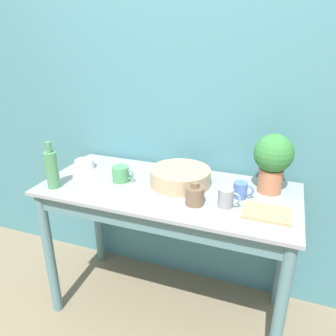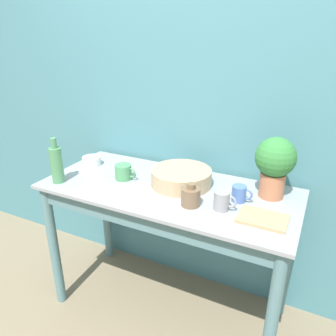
{
  "view_description": "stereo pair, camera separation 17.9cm",
  "coord_description": "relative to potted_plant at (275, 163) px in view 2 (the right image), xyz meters",
  "views": [
    {
      "loc": [
        0.57,
        -1.23,
        1.68
      ],
      "look_at": [
        0.0,
        0.32,
        0.99
      ],
      "focal_mm": 35.0,
      "sensor_mm": 36.0,
      "label": 1
    },
    {
      "loc": [
        0.74,
        -1.16,
        1.68
      ],
      "look_at": [
        0.0,
        0.32,
        0.99
      ],
      "focal_mm": 35.0,
      "sensor_mm": 36.0,
      "label": 2
    }
  ],
  "objects": [
    {
      "name": "mug_grey",
      "position": [
        -0.19,
        -0.25,
        -0.14
      ],
      "size": [
        0.11,
        0.08,
        0.09
      ],
      "color": "gray",
      "rests_on": "counter_table"
    },
    {
      "name": "potted_plant",
      "position": [
        0.0,
        0.0,
        0.0
      ],
      "size": [
        0.21,
        0.21,
        0.33
      ],
      "color": "#B7704C",
      "rests_on": "counter_table"
    },
    {
      "name": "counter_table",
      "position": [
        -0.54,
        -0.18,
        -0.36
      ],
      "size": [
        1.44,
        0.65,
        0.87
      ],
      "color": "slate",
      "rests_on": "ground_plane"
    },
    {
      "name": "bottle_tall",
      "position": [
        -1.14,
        -0.36,
        -0.08
      ],
      "size": [
        0.07,
        0.07,
        0.27
      ],
      "color": "#4C8C59",
      "rests_on": "counter_table"
    },
    {
      "name": "mug_green",
      "position": [
        -0.82,
        -0.16,
        -0.15
      ],
      "size": [
        0.13,
        0.1,
        0.09
      ],
      "color": "#4C935B",
      "rests_on": "counter_table"
    },
    {
      "name": "bottle_short",
      "position": [
        -0.35,
        -0.28,
        -0.14
      ],
      "size": [
        0.1,
        0.1,
        0.12
      ],
      "color": "brown",
      "rests_on": "counter_table"
    },
    {
      "name": "mug_blue",
      "position": [
        -0.14,
        -0.13,
        -0.15
      ],
      "size": [
        0.11,
        0.07,
        0.09
      ],
      "color": "#4C70B7",
      "rests_on": "counter_table"
    },
    {
      "name": "bowl_wash_large",
      "position": [
        -0.49,
        -0.08,
        -0.15
      ],
      "size": [
        0.34,
        0.34,
        0.09
      ],
      "color": "tan",
      "rests_on": "counter_table"
    },
    {
      "name": "bowl_small_enamel_white",
      "position": [
        -1.14,
        -0.06,
        -0.16
      ],
      "size": [
        0.12,
        0.12,
        0.05
      ],
      "color": "silver",
      "rests_on": "counter_table"
    },
    {
      "name": "wall_back",
      "position": [
        -0.54,
        0.23,
        0.14
      ],
      "size": [
        6.0,
        0.05,
        2.4
      ],
      "color": "teal",
      "rests_on": "ground_plane"
    },
    {
      "name": "tray_board",
      "position": [
        0.01,
        -0.26,
        -0.18
      ],
      "size": [
        0.23,
        0.16,
        0.02
      ],
      "color": "tan",
      "rests_on": "counter_table"
    }
  ]
}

